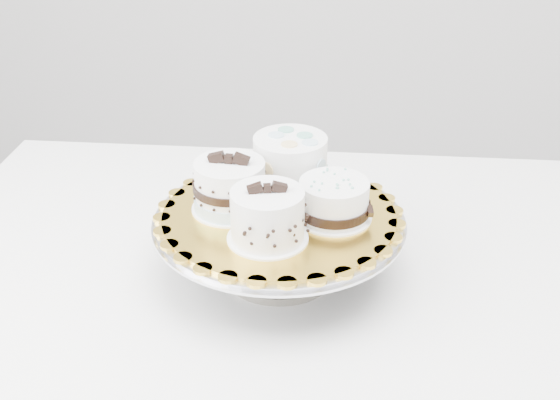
% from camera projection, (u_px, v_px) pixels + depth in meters
% --- Properties ---
extents(table, '(1.30, 0.92, 0.75)m').
position_uv_depth(table, '(304.00, 304.00, 1.11)').
color(table, white).
rests_on(table, floor).
extents(cake_stand, '(0.37, 0.37, 0.10)m').
position_uv_depth(cake_stand, '(279.00, 234.00, 1.02)').
color(cake_stand, gray).
rests_on(cake_stand, table).
extents(cake_board, '(0.41, 0.41, 0.00)m').
position_uv_depth(cake_board, '(279.00, 214.00, 1.01)').
color(cake_board, gold).
rests_on(cake_board, cake_stand).
extents(cake_swirl, '(0.12, 0.12, 0.09)m').
position_uv_depth(cake_swirl, '(267.00, 217.00, 0.93)').
color(cake_swirl, white).
rests_on(cake_swirl, cake_board).
extents(cake_banded, '(0.11, 0.11, 0.09)m').
position_uv_depth(cake_banded, '(230.00, 188.00, 1.00)').
color(cake_banded, white).
rests_on(cake_banded, cake_board).
extents(cake_dots, '(0.14, 0.14, 0.08)m').
position_uv_depth(cake_dots, '(290.00, 162.00, 1.06)').
color(cake_dots, white).
rests_on(cake_dots, cake_board).
extents(cake_ribbon, '(0.12, 0.12, 0.06)m').
position_uv_depth(cake_ribbon, '(334.00, 201.00, 0.98)').
color(cake_ribbon, white).
rests_on(cake_ribbon, cake_board).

